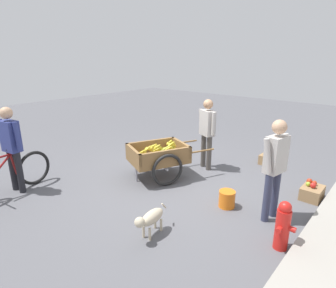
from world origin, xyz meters
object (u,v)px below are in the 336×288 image
cyclist_person (11,143)px  fruit_cart (159,157)px  bicycle (8,176)px  mixed_fruit_crate (269,158)px  dog (151,218)px  apple_crate (312,192)px  bystander_person (275,162)px  fire_hydrant (283,226)px  vendor_person (207,128)px  plastic_bucket (227,199)px

cyclist_person → fruit_cart: bearing=144.5°
bicycle → mixed_fruit_crate: (-4.51, 2.92, -0.23)m
dog → apple_crate: 2.95m
dog → fruit_cart: bearing=-140.6°
bystander_person → bicycle: bearing=-59.3°
dog → fire_hydrant: size_ratio=1.00×
dog → vendor_person: bearing=-162.7°
cyclist_person → dog: bearing=102.5°
apple_crate → dog: bearing=-28.0°
vendor_person → mixed_fruit_crate: (-1.17, 0.95, -0.78)m
fruit_cart → mixed_fruit_crate: size_ratio=4.13×
bicycle → fire_hydrant: bicycle is taller
fire_hydrant → bystander_person: (-0.60, -0.39, 0.59)m
apple_crate → mixed_fruit_crate: size_ratio=1.00×
fire_hydrant → apple_crate: (-1.69, -0.07, -0.21)m
cyclist_person → mixed_fruit_crate: 5.32m
vendor_person → apple_crate: size_ratio=3.47×
mixed_fruit_crate → fire_hydrant: bearing=24.7°
fruit_cart → mixed_fruit_crate: 2.64m
bicycle → fire_hydrant: bearing=111.6°
vendor_person → plastic_bucket: bearing=45.3°
cyclist_person → bystander_person: (-2.12, 3.85, -0.01)m
vendor_person → fire_hydrant: 2.86m
fruit_cart → mixed_fruit_crate: (-2.22, 1.41, -0.31)m
dog → bystander_person: size_ratio=0.43×
fruit_cart → bicycle: bearing=-33.3°
vendor_person → cyclist_person: 3.76m
vendor_person → plastic_bucket: vendor_person is taller
plastic_bucket → bicycle: bearing=-55.9°
cyclist_person → fire_hydrant: size_ratio=2.33×
fruit_cart → bicycle: (2.30, -1.51, -0.09)m
apple_crate → bystander_person: bearing=-16.2°
fire_hydrant → bystander_person: 0.93m
cyclist_person → mixed_fruit_crate: size_ratio=3.55×
vendor_person → plastic_bucket: (1.19, 1.20, -0.77)m
vendor_person → apple_crate: 2.32m
bicycle → cyclist_person: cyclist_person is taller
mixed_fruit_crate → bystander_person: size_ratio=0.28×
plastic_bucket → mixed_fruit_crate: mixed_fruit_crate is taller
bicycle → dog: bearing=105.5°
cyclist_person → mixed_fruit_crate: (-4.36, 2.94, -0.80)m
apple_crate → mixed_fruit_crate: (-1.15, -1.23, 0.00)m
fire_hydrant → bystander_person: bearing=-146.8°
vendor_person → fire_hydrant: vendor_person is taller
cyclist_person → dog: 2.93m
cyclist_person → apple_crate: cyclist_person is taller
fruit_cart → dog: bearing=39.4°
bicycle → mixed_fruit_crate: bearing=147.1°
bystander_person → cyclist_person: bearing=-61.2°
vendor_person → cyclist_person: bearing=-32.0°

